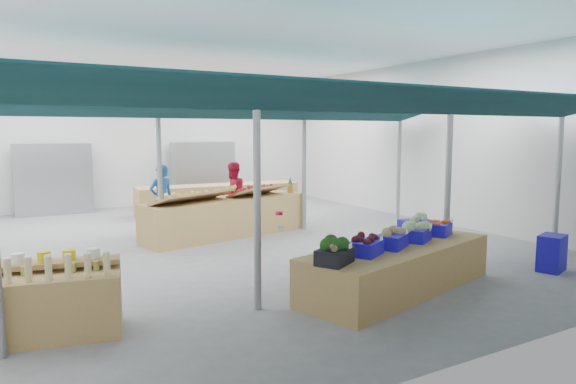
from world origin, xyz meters
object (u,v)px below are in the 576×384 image
at_px(veg_counter, 398,268).
at_px(vendor_left, 162,199).
at_px(bottle_shelf, 46,302).
at_px(vendor_right, 233,194).
at_px(fruit_counter, 228,217).
at_px(crate_stack, 552,253).

xyz_separation_m(veg_counter, vendor_left, (-1.81, 6.08, 0.46)).
xyz_separation_m(bottle_shelf, veg_counter, (4.72, -0.70, -0.07)).
bearing_deg(bottle_shelf, vendor_right, 61.22).
distance_m(fruit_counter, crate_stack, 6.56).
height_order(fruit_counter, crate_stack, fruit_counter).
xyz_separation_m(veg_counter, crate_stack, (2.98, -0.50, -0.03)).
bearing_deg(bottle_shelf, fruit_counter, 58.58).
distance_m(fruit_counter, vendor_left, 1.67).
height_order(bottle_shelf, vendor_left, vendor_left).
xyz_separation_m(veg_counter, vendor_right, (-0.01, 6.08, 0.46)).
bearing_deg(vendor_left, fruit_counter, 125.80).
bearing_deg(veg_counter, bottle_shelf, 156.68).
height_order(vendor_left, vendor_right, same).
distance_m(veg_counter, vendor_right, 6.10).
bearing_deg(fruit_counter, veg_counter, -94.74).
bearing_deg(crate_stack, bottle_shelf, 171.08).
xyz_separation_m(bottle_shelf, fruit_counter, (4.12, 4.28, 0.02)).
distance_m(bottle_shelf, veg_counter, 4.78).
distance_m(bottle_shelf, fruit_counter, 5.94).
relative_size(fruit_counter, vendor_left, 2.50).
bearing_deg(crate_stack, vendor_right, 114.36).
bearing_deg(fruit_counter, bottle_shelf, -145.57).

